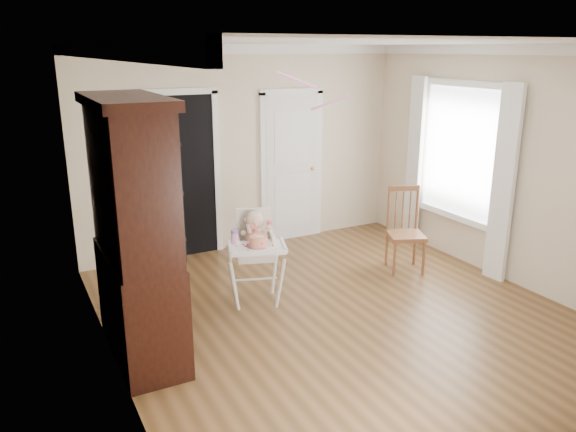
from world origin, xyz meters
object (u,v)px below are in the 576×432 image
sippy_cup (235,236)px  high_chair (255,246)px  cake (258,241)px  china_cabinet (136,233)px  dining_chair (405,232)px

sippy_cup → high_chair: bearing=6.5°
high_chair → cake: size_ratio=4.23×
china_cabinet → high_chair: bearing=21.4°
high_chair → cake: (-0.06, -0.22, 0.14)m
cake → high_chair: bearing=74.6°
cake → sippy_cup: 0.26m
china_cabinet → cake: bearing=13.4°
high_chair → dining_chair: dining_chair is taller
cake → china_cabinet: size_ratio=0.11×
high_chair → sippy_cup: 0.29m
high_chair → china_cabinet: (-1.33, -0.52, 0.51)m
cake → sippy_cup: sippy_cup is taller
dining_chair → cake: bearing=-151.2°
high_chair → sippy_cup: bearing=-154.7°
high_chair → dining_chair: bearing=19.0°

